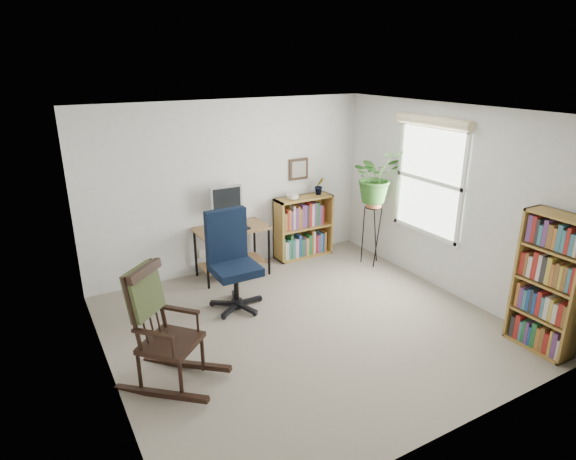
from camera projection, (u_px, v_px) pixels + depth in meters
floor at (305, 326)px, 5.51m from camera, size 4.20×4.00×0.00m
ceiling at (308, 112)px, 4.71m from camera, size 4.20×4.00×0.00m
wall_back at (232, 187)px, 6.75m from camera, size 4.20×0.00×2.40m
wall_front at (452, 307)px, 3.47m from camera, size 4.20×0.00×2.40m
wall_left at (99, 267)px, 4.13m from camera, size 0.00×4.00×2.40m
wall_right at (447, 201)px, 6.09m from camera, size 0.00×4.00×2.40m
window at (429, 181)px, 6.25m from camera, size 0.12×1.20×1.50m
desk at (232, 252)px, 6.71m from camera, size 0.99×0.55×0.71m
monitor at (227, 205)px, 6.62m from camera, size 0.46×0.16×0.56m
keyboard at (235, 229)px, 6.49m from camera, size 0.40×0.15×0.02m
office_chair at (235, 262)px, 5.73m from camera, size 0.68×0.68×1.22m
rocking_chair at (169, 327)px, 4.37m from camera, size 1.14×1.17×1.18m
low_bookshelf at (304, 227)px, 7.35m from camera, size 0.90×0.30×0.95m
tall_bookshelf at (549, 284)px, 4.87m from camera, size 0.28×0.65×1.48m
plant_stand at (372, 231)px, 7.05m from camera, size 0.29×0.29×1.03m
spider_plant at (377, 151)px, 6.66m from camera, size 1.69×1.88×1.46m
potted_plant_small at (319, 191)px, 7.31m from camera, size 0.13×0.24×0.11m
framed_picture at (299, 169)px, 7.18m from camera, size 0.32×0.04×0.32m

